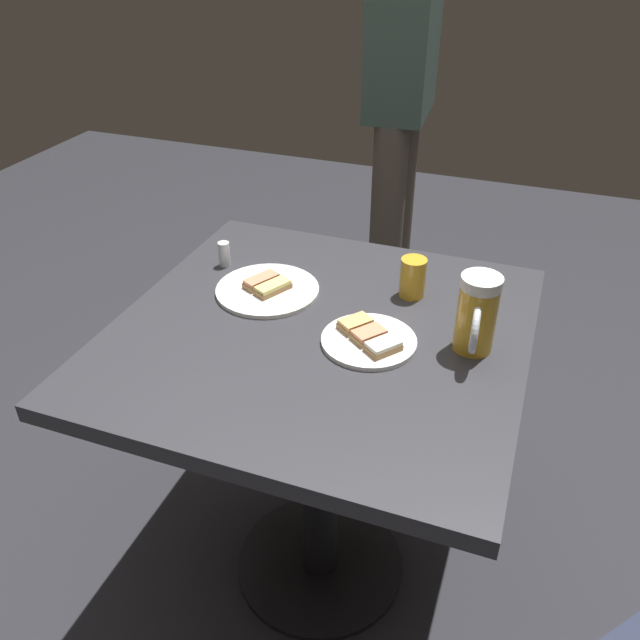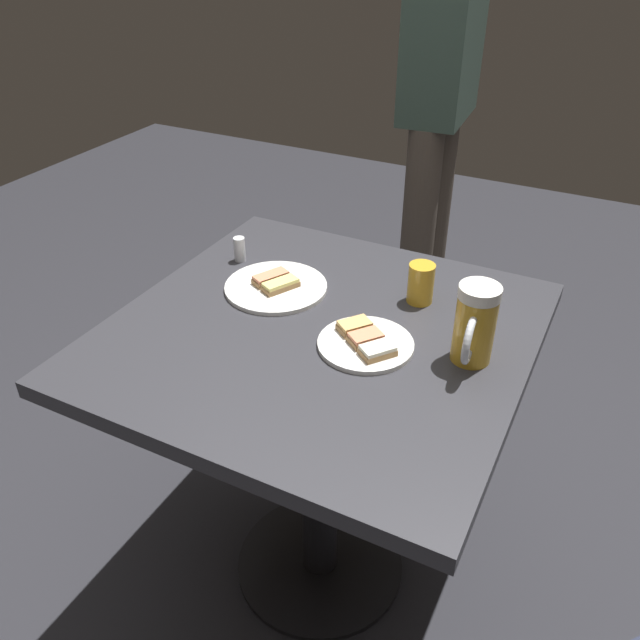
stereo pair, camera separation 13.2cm
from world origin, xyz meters
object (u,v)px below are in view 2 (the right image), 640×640
at_px(plate_far, 276,286).
at_px(beer_glass_small, 421,283).
at_px(plate_near, 366,342).
at_px(beer_mug, 474,325).
at_px(patron_standing, 438,100).
at_px(salt_shaker, 240,249).

relative_size(plate_far, beer_glass_small, 2.59).
distance_m(plate_far, beer_glass_small, 0.32).
relative_size(plate_near, beer_glass_small, 2.13).
bearing_deg(beer_mug, patron_standing, 112.80).
distance_m(beer_glass_small, salt_shaker, 0.45).
bearing_deg(salt_shaker, beer_glass_small, 2.39).
bearing_deg(salt_shaker, plate_far, -28.34).
distance_m(plate_far, salt_shaker, 0.17).
xyz_separation_m(beer_glass_small, patron_standing, (-0.24, 0.80, 0.17)).
height_order(salt_shaker, patron_standing, patron_standing).
height_order(beer_glass_small, salt_shaker, beer_glass_small).
bearing_deg(patron_standing, beer_glass_small, 12.58).
bearing_deg(beer_glass_small, patron_standing, 107.02).
xyz_separation_m(salt_shaker, patron_standing, (0.21, 0.82, 0.19)).
height_order(beer_mug, salt_shaker, beer_mug).
distance_m(plate_far, patron_standing, 0.92).
height_order(beer_glass_small, patron_standing, patron_standing).
bearing_deg(patron_standing, salt_shaker, -18.70).
bearing_deg(beer_mug, plate_near, -165.89).
distance_m(beer_glass_small, patron_standing, 0.85).
bearing_deg(patron_standing, plate_near, 7.25).
xyz_separation_m(plate_far, patron_standing, (0.06, 0.89, 0.21)).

